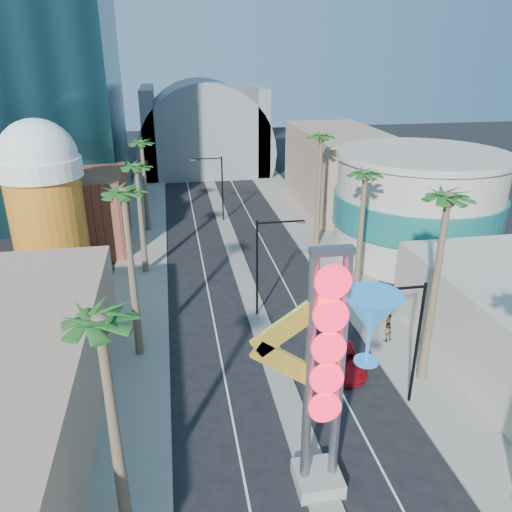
{
  "coord_description": "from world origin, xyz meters",
  "views": [
    {
      "loc": [
        -6.12,
        -14.45,
        19.81
      ],
      "look_at": [
        -0.07,
        20.09,
        5.14
      ],
      "focal_mm": 35.0,
      "sensor_mm": 36.0,
      "label": 1
    }
  ],
  "objects_px": {
    "pedestrian_a": "(388,323)",
    "pedestrian_b": "(387,331)",
    "neon_sign": "(344,358)",
    "red_pickup": "(343,360)"
  },
  "relations": [
    {
      "from": "pedestrian_a",
      "to": "pedestrian_b",
      "type": "xyz_separation_m",
      "value": [
        -0.56,
        -1.05,
        -0.02
      ]
    },
    {
      "from": "pedestrian_b",
      "to": "neon_sign",
      "type": "bearing_deg",
      "value": 44.9
    },
    {
      "from": "red_pickup",
      "to": "pedestrian_b",
      "type": "height_order",
      "value": "pedestrian_b"
    },
    {
      "from": "neon_sign",
      "to": "pedestrian_b",
      "type": "distance_m",
      "value": 15.29
    },
    {
      "from": "red_pickup",
      "to": "pedestrian_a",
      "type": "relative_size",
      "value": 3.03
    },
    {
      "from": "red_pickup",
      "to": "pedestrian_a",
      "type": "bearing_deg",
      "value": 42.47
    },
    {
      "from": "pedestrian_a",
      "to": "pedestrian_b",
      "type": "bearing_deg",
      "value": 37.44
    },
    {
      "from": "neon_sign",
      "to": "pedestrian_a",
      "type": "distance_m",
      "value": 16.36
    },
    {
      "from": "neon_sign",
      "to": "red_pickup",
      "type": "bearing_deg",
      "value": 68.31
    },
    {
      "from": "neon_sign",
      "to": "red_pickup",
      "type": "xyz_separation_m",
      "value": [
        3.58,
        9.0,
        -6.64
      ]
    }
  ]
}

